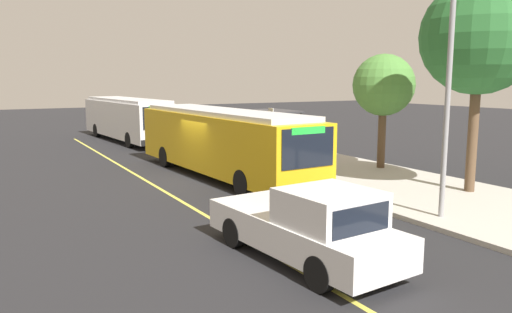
{
  "coord_description": "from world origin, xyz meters",
  "views": [
    {
      "loc": [
        19.59,
        -8.28,
        4.24
      ],
      "look_at": [
        3.27,
        0.92,
        1.34
      ],
      "focal_mm": 34.9,
      "sensor_mm": 36.0,
      "label": 1
    }
  ],
  "objects_px": {
    "pedestrian_commuter": "(273,145)",
    "route_sign_post": "(271,129)",
    "waiting_bench": "(278,147)",
    "pickup_truck": "(308,226)",
    "transit_bus_second": "(127,118)",
    "transit_bus_main": "(222,140)"
  },
  "relations": [
    {
      "from": "pickup_truck",
      "to": "route_sign_post",
      "type": "xyz_separation_m",
      "value": [
        -10.74,
        5.46,
        1.1
      ]
    },
    {
      "from": "transit_bus_main",
      "to": "pickup_truck",
      "type": "distance_m",
      "value": 10.78
    },
    {
      "from": "pickup_truck",
      "to": "pedestrian_commuter",
      "type": "distance_m",
      "value": 12.42
    },
    {
      "from": "transit_bus_second",
      "to": "pickup_truck",
      "type": "relative_size",
      "value": 2.14
    },
    {
      "from": "route_sign_post",
      "to": "pedestrian_commuter",
      "type": "bearing_deg",
      "value": 135.86
    },
    {
      "from": "transit_bus_second",
      "to": "route_sign_post",
      "type": "height_order",
      "value": "same"
    },
    {
      "from": "transit_bus_main",
      "to": "route_sign_post",
      "type": "bearing_deg",
      "value": 97.08
    },
    {
      "from": "transit_bus_main",
      "to": "pickup_truck",
      "type": "bearing_deg",
      "value": -14.66
    },
    {
      "from": "transit_bus_main",
      "to": "transit_bus_second",
      "type": "xyz_separation_m",
      "value": [
        -14.92,
        -0.13,
        -0.0
      ]
    },
    {
      "from": "transit_bus_second",
      "to": "pickup_truck",
      "type": "height_order",
      "value": "transit_bus_second"
    },
    {
      "from": "waiting_bench",
      "to": "route_sign_post",
      "type": "xyz_separation_m",
      "value": [
        2.74,
        -2.1,
        1.32
      ]
    },
    {
      "from": "pedestrian_commuter",
      "to": "waiting_bench",
      "type": "bearing_deg",
      "value": 143.35
    },
    {
      "from": "transit_bus_main",
      "to": "transit_bus_second",
      "type": "bearing_deg",
      "value": -179.51
    },
    {
      "from": "pickup_truck",
      "to": "waiting_bench",
      "type": "relative_size",
      "value": 3.47
    },
    {
      "from": "route_sign_post",
      "to": "transit_bus_main",
      "type": "bearing_deg",
      "value": -82.92
    },
    {
      "from": "route_sign_post",
      "to": "pedestrian_commuter",
      "type": "height_order",
      "value": "route_sign_post"
    },
    {
      "from": "waiting_bench",
      "to": "pedestrian_commuter",
      "type": "xyz_separation_m",
      "value": [
        2.46,
        -1.83,
        0.48
      ]
    },
    {
      "from": "pickup_truck",
      "to": "waiting_bench",
      "type": "height_order",
      "value": "pickup_truck"
    },
    {
      "from": "transit_bus_main",
      "to": "route_sign_post",
      "type": "distance_m",
      "value": 2.78
    },
    {
      "from": "transit_bus_second",
      "to": "waiting_bench",
      "type": "distance_m",
      "value": 12.88
    },
    {
      "from": "pedestrian_commuter",
      "to": "route_sign_post",
      "type": "bearing_deg",
      "value": -44.14
    },
    {
      "from": "transit_bus_second",
      "to": "pedestrian_commuter",
      "type": "height_order",
      "value": "transit_bus_second"
    }
  ]
}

